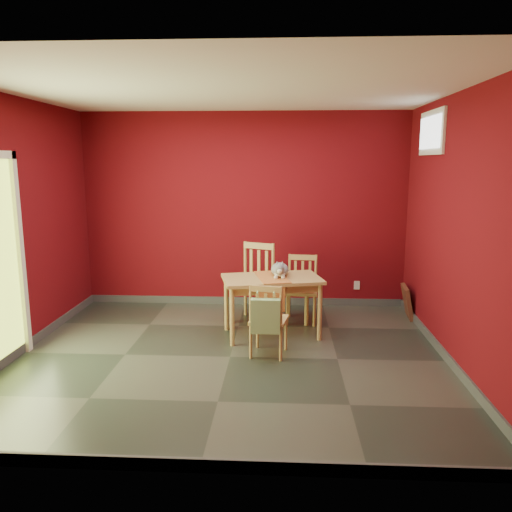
{
  "coord_description": "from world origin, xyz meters",
  "views": [
    {
      "loc": [
        0.54,
        -4.94,
        2.03
      ],
      "look_at": [
        0.25,
        0.45,
        1.0
      ],
      "focal_mm": 35.0,
      "sensor_mm": 36.0,
      "label": 1
    }
  ],
  "objects_px": {
    "chair_near": "(268,319)",
    "chair_far_left": "(254,282)",
    "dining_table": "(272,285)",
    "tote_bag": "(265,316)",
    "chair_far_right": "(302,288)",
    "cat": "(280,267)",
    "picture_frame": "(407,302)"
  },
  "relations": [
    {
      "from": "chair_near",
      "to": "chair_far_left",
      "type": "bearing_deg",
      "value": 100.42
    },
    {
      "from": "dining_table",
      "to": "tote_bag",
      "type": "bearing_deg",
      "value": -93.06
    },
    {
      "from": "tote_bag",
      "to": "chair_far_right",
      "type": "bearing_deg",
      "value": 73.38
    },
    {
      "from": "cat",
      "to": "picture_frame",
      "type": "relative_size",
      "value": 0.99
    },
    {
      "from": "chair_near",
      "to": "picture_frame",
      "type": "xyz_separation_m",
      "value": [
        1.79,
        1.42,
        -0.19
      ]
    },
    {
      "from": "dining_table",
      "to": "chair_near",
      "type": "height_order",
      "value": "chair_near"
    },
    {
      "from": "dining_table",
      "to": "tote_bag",
      "type": "xyz_separation_m",
      "value": [
        -0.04,
        -0.84,
        -0.12
      ]
    },
    {
      "from": "chair_far_left",
      "to": "chair_far_right",
      "type": "bearing_deg",
      "value": 0.88
    },
    {
      "from": "tote_bag",
      "to": "cat",
      "type": "relative_size",
      "value": 0.98
    },
    {
      "from": "chair_near",
      "to": "tote_bag",
      "type": "relative_size",
      "value": 1.89
    },
    {
      "from": "picture_frame",
      "to": "cat",
      "type": "bearing_deg",
      "value": -157.6
    },
    {
      "from": "cat",
      "to": "dining_table",
      "type": "bearing_deg",
      "value": -153.47
    },
    {
      "from": "chair_far_left",
      "to": "picture_frame",
      "type": "distance_m",
      "value": 2.05
    },
    {
      "from": "chair_far_left",
      "to": "picture_frame",
      "type": "bearing_deg",
      "value": 6.57
    },
    {
      "from": "dining_table",
      "to": "chair_near",
      "type": "xyz_separation_m",
      "value": [
        -0.02,
        -0.64,
        -0.21
      ]
    },
    {
      "from": "dining_table",
      "to": "chair_far_right",
      "type": "bearing_deg",
      "value": 56.41
    },
    {
      "from": "tote_bag",
      "to": "cat",
      "type": "xyz_separation_m",
      "value": [
        0.13,
        0.93,
        0.31
      ]
    },
    {
      "from": "tote_bag",
      "to": "picture_frame",
      "type": "xyz_separation_m",
      "value": [
        1.81,
        1.62,
        -0.29
      ]
    },
    {
      "from": "tote_bag",
      "to": "picture_frame",
      "type": "height_order",
      "value": "tote_bag"
    },
    {
      "from": "chair_far_left",
      "to": "chair_far_right",
      "type": "distance_m",
      "value": 0.62
    },
    {
      "from": "chair_far_right",
      "to": "tote_bag",
      "type": "bearing_deg",
      "value": -106.62
    },
    {
      "from": "dining_table",
      "to": "picture_frame",
      "type": "height_order",
      "value": "dining_table"
    },
    {
      "from": "picture_frame",
      "to": "chair_near",
      "type": "bearing_deg",
      "value": -141.55
    },
    {
      "from": "cat",
      "to": "picture_frame",
      "type": "bearing_deg",
      "value": 3.34
    },
    {
      "from": "chair_far_left",
      "to": "tote_bag",
      "type": "height_order",
      "value": "chair_far_left"
    },
    {
      "from": "picture_frame",
      "to": "dining_table",
      "type": "bearing_deg",
      "value": -156.09
    },
    {
      "from": "tote_bag",
      "to": "cat",
      "type": "bearing_deg",
      "value": 81.74
    },
    {
      "from": "chair_far_left",
      "to": "tote_bag",
      "type": "bearing_deg",
      "value": -81.89
    },
    {
      "from": "dining_table",
      "to": "chair_far_right",
      "type": "relative_size",
      "value": 1.46
    },
    {
      "from": "chair_near",
      "to": "dining_table",
      "type": "bearing_deg",
      "value": 87.86
    },
    {
      "from": "chair_far_left",
      "to": "cat",
      "type": "relative_size",
      "value": 2.34
    },
    {
      "from": "chair_far_right",
      "to": "chair_near",
      "type": "relative_size",
      "value": 1.07
    }
  ]
}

